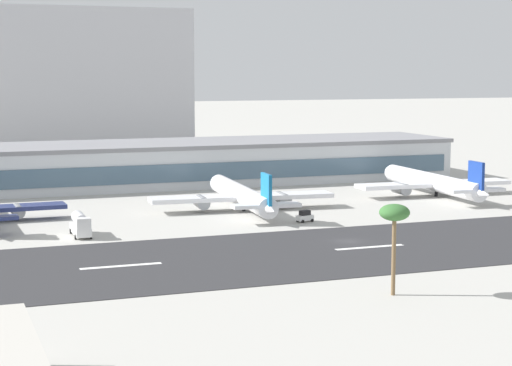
# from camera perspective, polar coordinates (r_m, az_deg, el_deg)

# --- Properties ---
(ground_plane) EXTENTS (1400.00, 1400.00, 0.00)m
(ground_plane) POSITION_cam_1_polar(r_m,az_deg,el_deg) (149.48, 5.97, -3.75)
(ground_plane) COLOR #B2AFA8
(runway_strip) EXTENTS (800.00, 36.93, 0.08)m
(runway_strip) POSITION_cam_1_polar(r_m,az_deg,el_deg) (144.43, 6.98, -4.13)
(runway_strip) COLOR #2D2D30
(runway_strip) RESTS_ON ground_plane
(runway_centreline_dash_3) EXTENTS (12.00, 1.20, 0.01)m
(runway_centreline_dash_3) POSITION_cam_1_polar(r_m,az_deg,el_deg) (131.42, -8.62, -5.27)
(runway_centreline_dash_3) COLOR white
(runway_centreline_dash_3) RESTS_ON runway_strip
(runway_centreline_dash_4) EXTENTS (12.00, 1.20, 0.01)m
(runway_centreline_dash_4) POSITION_cam_1_polar(r_m,az_deg,el_deg) (144.80, 7.27, -4.09)
(runway_centreline_dash_4) COLOR white
(runway_centreline_dash_4) RESTS_ON runway_strip
(terminal_building) EXTENTS (143.62, 29.41, 10.56)m
(terminal_building) POSITION_cam_1_polar(r_m,az_deg,el_deg) (226.49, -5.06, 1.31)
(terminal_building) COLOR silver
(terminal_building) RESTS_ON ground_plane
(distant_hotel_block) EXTENTS (116.45, 25.66, 49.60)m
(distant_hotel_block) POSITION_cam_1_polar(r_m,az_deg,el_deg) (310.94, -15.05, 6.27)
(distant_hotel_block) COLOR #BCBCC1
(distant_hotel_block) RESTS_ON ground_plane
(airliner_blue_tail_gate_1) EXTENTS (38.32, 45.09, 9.41)m
(airliner_blue_tail_gate_1) POSITION_cam_1_polar(r_m,az_deg,el_deg) (181.08, -0.82, -0.85)
(airliner_blue_tail_gate_1) COLOR silver
(airliner_blue_tail_gate_1) RESTS_ON ground_plane
(airliner_navy_tail_gate_2) EXTENTS (37.14, 45.63, 9.52)m
(airliner_navy_tail_gate_2) POSITION_cam_1_polar(r_m,az_deg,el_deg) (206.32, 11.42, -0.00)
(airliner_navy_tail_gate_2) COLOR white
(airliner_navy_tail_gate_2) RESTS_ON ground_plane
(service_baggage_tug_0) EXTENTS (3.50, 2.54, 2.20)m
(service_baggage_tug_0) POSITION_cam_1_polar(r_m,az_deg,el_deg) (168.17, 3.14, -2.15)
(service_baggage_tug_0) COLOR white
(service_baggage_tug_0) RESTS_ON ground_plane
(service_fuel_truck_1) EXTENTS (2.97, 8.53, 3.95)m
(service_fuel_truck_1) POSITION_cam_1_polar(r_m,az_deg,el_deg) (156.21, -11.16, -2.62)
(service_fuel_truck_1) COLOR white
(service_fuel_truck_1) RESTS_ON ground_plane
(palm_tree_0) EXTENTS (3.86, 3.86, 11.66)m
(palm_tree_0) POSITION_cam_1_polar(r_m,az_deg,el_deg) (113.04, 8.84, -2.10)
(palm_tree_0) COLOR brown
(palm_tree_0) RESTS_ON ground_plane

